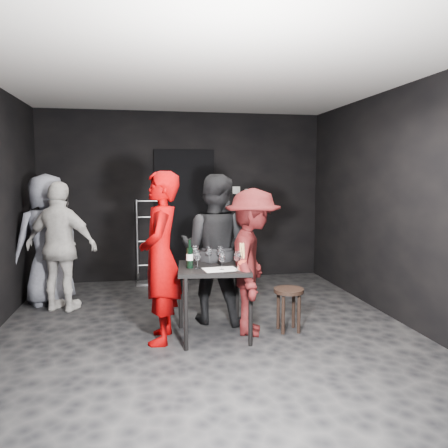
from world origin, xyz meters
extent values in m
cube|color=black|center=(0.00, 0.00, 0.00)|extent=(4.50, 5.00, 0.02)
cube|color=silver|center=(0.00, 0.00, 2.70)|extent=(4.50, 5.00, 0.02)
cube|color=black|center=(0.00, 2.50, 1.35)|extent=(4.50, 0.04, 2.70)
cube|color=black|center=(0.00, -2.50, 1.35)|extent=(4.50, 0.04, 2.70)
cube|color=black|center=(2.25, 0.00, 1.35)|extent=(0.04, 5.00, 2.70)
cube|color=black|center=(0.00, 2.44, 1.05)|extent=(0.95, 0.10, 2.10)
cube|color=#B7B7B2|center=(0.85, 2.45, 1.45)|extent=(0.12, 0.06, 0.12)
cube|color=#B7B7B2|center=(1.05, 2.45, 1.40)|extent=(0.10, 0.06, 0.14)
cylinder|color=#B2B2B7|center=(-0.76, 2.35, 0.66)|extent=(0.03, 0.03, 1.31)
cylinder|color=#B2B2B7|center=(-0.36, 2.35, 0.66)|extent=(0.03, 0.03, 1.31)
cube|color=#B2B2B7|center=(-0.56, 2.22, 0.01)|extent=(0.44, 0.24, 0.03)
cylinder|color=black|center=(-0.76, 2.38, 0.08)|extent=(0.04, 0.16, 0.16)
cylinder|color=black|center=(-0.36, 2.38, 0.08)|extent=(0.04, 0.16, 0.16)
cube|color=black|center=(0.06, -0.18, 0.73)|extent=(0.72, 0.72, 0.04)
cylinder|color=black|center=(-0.26, -0.50, 0.35)|extent=(0.04, 0.04, 0.71)
cylinder|color=black|center=(0.38, -0.50, 0.35)|extent=(0.04, 0.04, 0.71)
cylinder|color=black|center=(-0.26, 0.14, 0.35)|extent=(0.04, 0.04, 0.71)
cylinder|color=black|center=(0.38, 0.14, 0.35)|extent=(0.04, 0.04, 0.71)
cylinder|color=black|center=(0.88, -0.16, 0.45)|extent=(0.32, 0.32, 0.04)
cylinder|color=black|center=(0.97, -0.08, 0.21)|extent=(0.04, 0.04, 0.41)
cylinder|color=black|center=(0.80, -0.08, 0.21)|extent=(0.04, 0.04, 0.41)
cylinder|color=black|center=(0.80, -0.25, 0.21)|extent=(0.04, 0.04, 0.41)
cylinder|color=black|center=(0.97, -0.25, 0.21)|extent=(0.04, 0.04, 0.41)
imported|color=#9D0001|center=(-0.49, -0.20, 1.00)|extent=(0.57, 0.78, 2.00)
imported|color=black|center=(0.15, 0.32, 0.97)|extent=(1.07, 0.86, 1.93)
imported|color=#481011|center=(0.48, -0.14, 0.80)|extent=(0.78, 1.14, 1.61)
imported|color=white|center=(-1.66, 1.06, 0.88)|extent=(1.14, 0.84, 1.75)
imported|color=gray|center=(-1.90, 1.42, 0.98)|extent=(1.08, 0.97, 1.96)
cube|color=white|center=(0.10, -0.34, 0.75)|extent=(0.35, 0.26, 0.00)
cylinder|color=black|center=(-0.19, -0.21, 0.85)|extent=(0.07, 0.07, 0.21)
cylinder|color=black|center=(-0.19, -0.21, 1.00)|extent=(0.03, 0.03, 0.08)
cylinder|color=white|center=(-0.19, -0.21, 0.86)|extent=(0.07, 0.07, 0.07)
cylinder|color=red|center=(0.31, -0.40, 0.80)|extent=(0.09, 0.09, 0.10)
camera|label=1|loc=(-0.64, -4.57, 1.68)|focal=35.00mm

